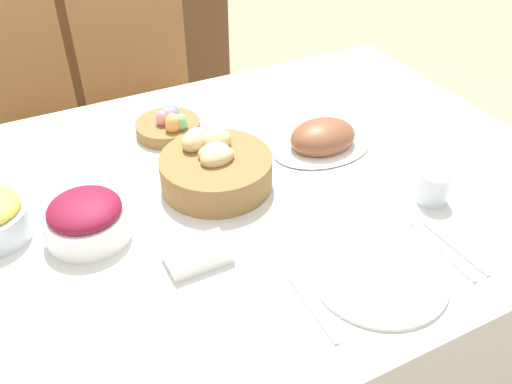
% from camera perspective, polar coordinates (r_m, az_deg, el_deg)
% --- Properties ---
extents(ground_plane, '(12.00, 12.00, 0.00)m').
position_cam_1_polar(ground_plane, '(1.82, -0.38, -17.87)').
color(ground_plane, tan).
extents(dining_table, '(1.51, 1.12, 0.73)m').
position_cam_1_polar(dining_table, '(1.53, -0.44, -10.07)').
color(dining_table, silver).
rests_on(dining_table, ground).
extents(chair_far_left, '(0.42, 0.42, 0.95)m').
position_cam_1_polar(chair_far_left, '(2.10, -23.20, 6.04)').
color(chair_far_left, olive).
rests_on(chair_far_left, ground).
extents(chair_far_center, '(0.42, 0.42, 0.95)m').
position_cam_1_polar(chair_far_center, '(2.15, -11.39, 9.24)').
color(chair_far_center, olive).
rests_on(chair_far_center, ground).
extents(sideboard, '(1.35, 0.44, 0.89)m').
position_cam_1_polar(sideboard, '(2.89, -17.53, 14.43)').
color(sideboard, brown).
rests_on(sideboard, ground).
extents(bread_basket, '(0.26, 0.26, 0.12)m').
position_cam_1_polar(bread_basket, '(1.26, -4.29, 2.62)').
color(bread_basket, olive).
rests_on(bread_basket, dining_table).
extents(egg_basket, '(0.17, 0.17, 0.08)m').
position_cam_1_polar(egg_basket, '(1.47, -9.13, 7.01)').
color(egg_basket, olive).
rests_on(egg_basket, dining_table).
extents(ham_platter, '(0.27, 0.19, 0.09)m').
position_cam_1_polar(ham_platter, '(1.41, 7.02, 5.58)').
color(ham_platter, white).
rests_on(ham_platter, dining_table).
extents(beet_salad_bowl, '(0.18, 0.18, 0.10)m').
position_cam_1_polar(beet_salad_bowl, '(1.17, -17.42, -2.66)').
color(beet_salad_bowl, white).
rests_on(beet_salad_bowl, dining_table).
extents(dinner_plate, '(0.26, 0.26, 0.01)m').
position_cam_1_polar(dinner_plate, '(1.08, 12.84, -8.53)').
color(dinner_plate, white).
rests_on(dinner_plate, dining_table).
extents(fork, '(0.02, 0.19, 0.00)m').
position_cam_1_polar(fork, '(1.01, 5.63, -11.72)').
color(fork, silver).
rests_on(fork, dining_table).
extents(knife, '(0.02, 0.19, 0.00)m').
position_cam_1_polar(knife, '(1.17, 18.95, -5.84)').
color(knife, silver).
rests_on(knife, dining_table).
extents(spoon, '(0.02, 0.19, 0.00)m').
position_cam_1_polar(spoon, '(1.18, 20.01, -5.35)').
color(spoon, silver).
rests_on(spoon, dining_table).
extents(drinking_cup, '(0.07, 0.07, 0.07)m').
position_cam_1_polar(drinking_cup, '(1.28, 18.13, 0.54)').
color(drinking_cup, silver).
rests_on(drinking_cup, dining_table).
extents(butter_dish, '(0.13, 0.08, 0.03)m').
position_cam_1_polar(butter_dish, '(1.08, -6.14, -6.55)').
color(butter_dish, white).
rests_on(butter_dish, dining_table).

